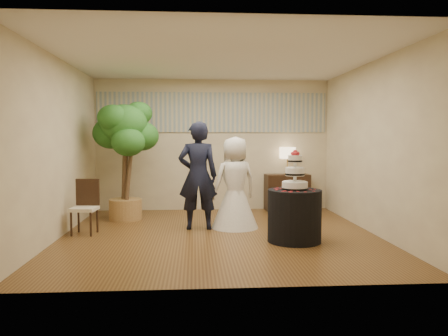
{
  "coord_description": "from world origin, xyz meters",
  "views": [
    {
      "loc": [
        -0.4,
        -6.92,
        1.56
      ],
      "look_at": [
        0.1,
        0.4,
        1.05
      ],
      "focal_mm": 35.0,
      "sensor_mm": 36.0,
      "label": 1
    }
  ],
  "objects": [
    {
      "name": "ficus_tree",
      "position": [
        -1.71,
        1.43,
        1.15
      ],
      "size": [
        1.55,
        1.55,
        2.3
      ],
      "primitive_type": null,
      "rotation": [
        0.0,
        0.0,
        2.26
      ],
      "color": "#286420",
      "rests_on": "floor"
    },
    {
      "name": "wall_left",
      "position": [
        -2.5,
        0.0,
        1.4
      ],
      "size": [
        0.06,
        5.0,
        2.8
      ],
      "primitive_type": "cube",
      "color": "beige",
      "rests_on": "ground"
    },
    {
      "name": "wall_back",
      "position": [
        0.0,
        2.5,
        1.4
      ],
      "size": [
        5.0,
        0.06,
        2.8
      ],
      "primitive_type": "cube",
      "color": "beige",
      "rests_on": "ground"
    },
    {
      "name": "table_lamp",
      "position": [
        1.59,
        2.29,
        1.07
      ],
      "size": [
        0.29,
        0.29,
        0.58
      ],
      "primitive_type": null,
      "color": "beige",
      "rests_on": "console"
    },
    {
      "name": "console",
      "position": [
        1.59,
        2.29,
        0.39
      ],
      "size": [
        0.96,
        0.48,
        0.78
      ],
      "primitive_type": "cube",
      "rotation": [
        0.0,
        0.0,
        0.07
      ],
      "color": "black",
      "rests_on": "floor"
    },
    {
      "name": "ceiling",
      "position": [
        0.0,
        0.0,
        2.8
      ],
      "size": [
        5.0,
        5.0,
        0.0
      ],
      "primitive_type": "cube",
      "color": "white",
      "rests_on": "wall_back"
    },
    {
      "name": "wedding_cake",
      "position": [
        1.1,
        -0.53,
        1.08
      ],
      "size": [
        0.39,
        0.39,
        0.6
      ],
      "primitive_type": null,
      "color": "white",
      "rests_on": "cake_table"
    },
    {
      "name": "groom",
      "position": [
        -0.34,
        0.48,
        0.92
      ],
      "size": [
        0.67,
        0.45,
        1.83
      ],
      "primitive_type": "imported",
      "rotation": [
        0.0,
        0.0,
        3.16
      ],
      "color": "black",
      "rests_on": "floor"
    },
    {
      "name": "wall_right",
      "position": [
        2.5,
        0.0,
        1.4
      ],
      "size": [
        0.06,
        5.0,
        2.8
      ],
      "primitive_type": "cube",
      "color": "beige",
      "rests_on": "ground"
    },
    {
      "name": "floor",
      "position": [
        0.0,
        0.0,
        0.0
      ],
      "size": [
        5.0,
        5.0,
        0.0
      ],
      "primitive_type": "cube",
      "color": "brown",
      "rests_on": "ground"
    },
    {
      "name": "side_chair",
      "position": [
        -2.18,
        0.19,
        0.44
      ],
      "size": [
        0.45,
        0.47,
        0.89
      ],
      "primitive_type": null,
      "rotation": [
        0.0,
        0.0,
        -0.11
      ],
      "color": "black",
      "rests_on": "floor"
    },
    {
      "name": "cake_table",
      "position": [
        1.1,
        -0.53,
        0.39
      ],
      "size": [
        0.9,
        0.9,
        0.78
      ],
      "primitive_type": "cylinder",
      "rotation": [
        0.0,
        0.0,
        -0.13
      ],
      "color": "black",
      "rests_on": "floor"
    },
    {
      "name": "wall_front",
      "position": [
        0.0,
        -2.5,
        1.4
      ],
      "size": [
        5.0,
        0.06,
        2.8
      ],
      "primitive_type": "cube",
      "color": "beige",
      "rests_on": "ground"
    },
    {
      "name": "bride",
      "position": [
        0.3,
        0.54,
        0.79
      ],
      "size": [
        1.05,
        1.05,
        1.58
      ],
      "primitive_type": "imported",
      "rotation": [
        0.0,
        0.0,
        3.5
      ],
      "color": "white",
      "rests_on": "floor"
    },
    {
      "name": "mural_border",
      "position": [
        0.0,
        2.48,
        2.1
      ],
      "size": [
        4.9,
        0.02,
        0.85
      ],
      "primitive_type": "cube",
      "color": "#A3A899",
      "rests_on": "wall_back"
    }
  ]
}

